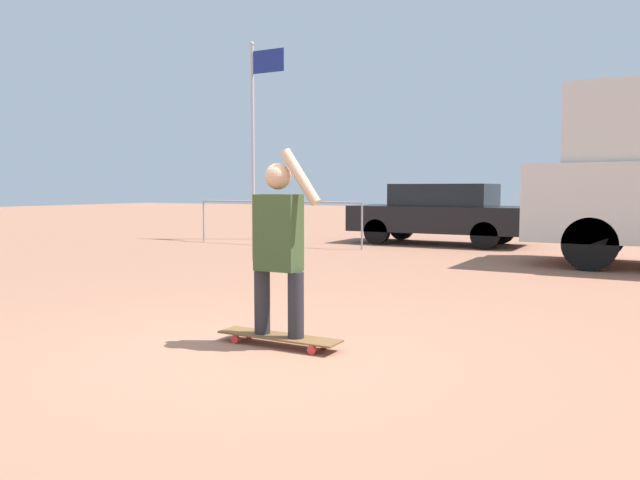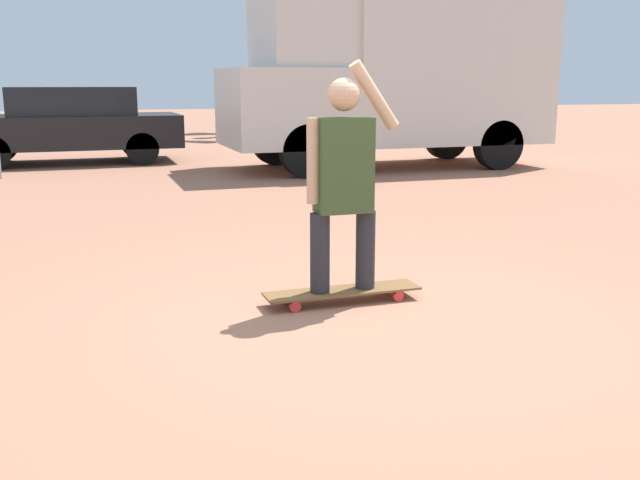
% 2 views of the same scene
% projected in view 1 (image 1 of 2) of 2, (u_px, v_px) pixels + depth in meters
% --- Properties ---
extents(ground_plane, '(80.00, 80.00, 0.00)m').
position_uv_depth(ground_plane, '(250.00, 356.00, 5.13)').
color(ground_plane, '#A36B51').
extents(skateboard, '(1.14, 0.26, 0.09)m').
position_uv_depth(skateboard, '(279.00, 337.00, 5.45)').
color(skateboard, brown).
rests_on(skateboard, ground_plane).
extents(person_skateboarder, '(0.68, 0.23, 1.62)m').
position_uv_depth(person_skateboarder, '(278.00, 240.00, 5.38)').
color(person_skateboarder, '#28282D').
rests_on(person_skateboarder, skateboard).
extents(parked_car_black, '(4.26, 1.87, 1.48)m').
position_uv_depth(parked_car_black, '(441.00, 213.00, 15.34)').
color(parked_car_black, black).
rests_on(parked_car_black, ground_plane).
extents(flagpole, '(1.05, 0.12, 5.25)m').
position_uv_depth(flagpole, '(256.00, 124.00, 16.61)').
color(flagpole, '#B7B7BC').
rests_on(flagpole, ground_plane).
extents(plaza_railing_segment, '(4.56, 0.05, 1.08)m').
position_uv_depth(plaza_railing_segment, '(277.00, 208.00, 15.04)').
color(plaza_railing_segment, '#99999E').
rests_on(plaza_railing_segment, ground_plane).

